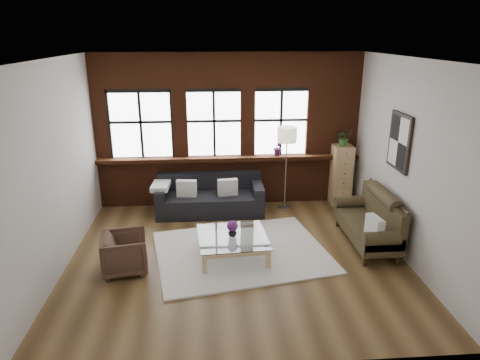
{
  "coord_description": "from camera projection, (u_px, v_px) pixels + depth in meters",
  "views": [
    {
      "loc": [
        -0.43,
        -6.34,
        3.55
      ],
      "look_at": [
        0.1,
        0.6,
        1.15
      ],
      "focal_mm": 32.0,
      "sensor_mm": 36.0,
      "label": 1
    }
  ],
  "objects": [
    {
      "name": "ceiling",
      "position": [
        236.0,
        59.0,
        6.12
      ],
      "size": [
        5.5,
        5.5,
        0.0
      ],
      "primitive_type": "plane",
      "rotation": [
        3.14,
        0.0,
        0.0
      ],
      "color": "white",
      "rests_on": "ground"
    },
    {
      "name": "brick_backwall",
      "position": [
        229.0,
        131.0,
        8.94
      ],
      "size": [
        5.5,
        0.12,
        3.2
      ],
      "primitive_type": null,
      "color": "#562714",
      "rests_on": "floor"
    },
    {
      "name": "armchair",
      "position": [
        125.0,
        253.0,
        6.64
      ],
      "size": [
        0.79,
        0.77,
        0.62
      ],
      "primitive_type": "imported",
      "rotation": [
        0.0,
        0.0,
        1.74
      ],
      "color": "#442E22",
      "rests_on": "floor"
    },
    {
      "name": "vase",
      "position": [
        232.0,
        232.0,
        7.04
      ],
      "size": [
        0.17,
        0.17,
        0.15
      ],
      "primitive_type": "imported",
      "rotation": [
        0.0,
        0.0,
        0.19
      ],
      "color": "#B2B2B2",
      "rests_on": "coffee_table"
    },
    {
      "name": "pillow_a",
      "position": [
        187.0,
        188.0,
        8.61
      ],
      "size": [
        0.41,
        0.19,
        0.34
      ],
      "primitive_type": "cube",
      "rotation": [
        0.0,
        0.0,
        -0.12
      ],
      "color": "silver",
      "rests_on": "dark_sofa"
    },
    {
      "name": "window_left",
      "position": [
        141.0,
        125.0,
        8.77
      ],
      "size": [
        1.38,
        0.1,
        1.5
      ],
      "primitive_type": null,
      "color": "black",
      "rests_on": "brick_backwall"
    },
    {
      "name": "wall_poster",
      "position": [
        400.0,
        142.0,
        7.04
      ],
      "size": [
        0.05,
        0.74,
        0.94
      ],
      "primitive_type": null,
      "color": "black",
      "rests_on": "wall_right"
    },
    {
      "name": "sill_plant",
      "position": [
        278.0,
        147.0,
        9.01
      ],
      "size": [
        0.21,
        0.17,
        0.37
      ],
      "primitive_type": "imported",
      "rotation": [
        0.0,
        0.0,
        -0.05
      ],
      "color": "#62256C",
      "rests_on": "sill_ledge"
    },
    {
      "name": "flowers",
      "position": [
        232.0,
        226.0,
        7.01
      ],
      "size": [
        0.19,
        0.19,
        0.19
      ],
      "primitive_type": "sphere",
      "color": "#62256C",
      "rests_on": "vase"
    },
    {
      "name": "window_right",
      "position": [
        281.0,
        123.0,
        8.98
      ],
      "size": [
        1.38,
        0.1,
        1.5
      ],
      "primitive_type": null,
      "color": "black",
      "rests_on": "brick_backwall"
    },
    {
      "name": "wall_front",
      "position": [
        254.0,
        238.0,
        4.28
      ],
      "size": [
        5.5,
        0.0,
        5.5
      ],
      "primitive_type": "plane",
      "rotation": [
        -1.57,
        0.0,
        0.0
      ],
      "color": "beige",
      "rests_on": "ground"
    },
    {
      "name": "vintage_settee",
      "position": [
        367.0,
        219.0,
        7.46
      ],
      "size": [
        0.78,
        1.76,
        0.94
      ],
      "primitive_type": null,
      "color": "#362C19",
      "rests_on": "floor"
    },
    {
      "name": "floor_lamp",
      "position": [
        286.0,
        165.0,
        8.86
      ],
      "size": [
        0.4,
        0.4,
        1.9
      ],
      "primitive_type": null,
      "color": "#A5A5A8",
      "rests_on": "floor"
    },
    {
      "name": "wall_left",
      "position": [
        55.0,
        169.0,
        6.44
      ],
      "size": [
        0.0,
        5.0,
        5.0
      ],
      "primitive_type": "plane",
      "rotation": [
        1.57,
        0.0,
        1.57
      ],
      "color": "beige",
      "rests_on": "ground"
    },
    {
      "name": "sill_ledge",
      "position": [
        229.0,
        158.0,
        9.04
      ],
      "size": [
        5.5,
        0.3,
        0.08
      ],
      "primitive_type": "cube",
      "color": "#562714",
      "rests_on": "brick_backwall"
    },
    {
      "name": "pillow_b",
      "position": [
        228.0,
        187.0,
        8.67
      ],
      "size": [
        0.41,
        0.19,
        0.34
      ],
      "primitive_type": "cube",
      "rotation": [
        0.0,
        0.0,
        0.13
      ],
      "color": "silver",
      "rests_on": "dark_sofa"
    },
    {
      "name": "wall_back",
      "position": [
        228.0,
        131.0,
        9.0
      ],
      "size": [
        5.5,
        0.0,
        5.5
      ],
      "primitive_type": "plane",
      "rotation": [
        1.57,
        0.0,
        0.0
      ],
      "color": "beige",
      "rests_on": "ground"
    },
    {
      "name": "window_mid",
      "position": [
        214.0,
        124.0,
        8.88
      ],
      "size": [
        1.38,
        0.1,
        1.5
      ],
      "primitive_type": null,
      "color": "black",
      "rests_on": "brick_backwall"
    },
    {
      "name": "wall_right",
      "position": [
        408.0,
        162.0,
        6.84
      ],
      "size": [
        0.0,
        5.0,
        5.0
      ],
      "primitive_type": "plane",
      "rotation": [
        1.57,
        0.0,
        -1.57
      ],
      "color": "beige",
      "rests_on": "ground"
    },
    {
      "name": "shag_rug",
      "position": [
        241.0,
        252.0,
        7.29
      ],
      "size": [
        3.17,
        2.68,
        0.03
      ],
      "primitive_type": "cube",
      "rotation": [
        0.0,
        0.0,
        0.18
      ],
      "color": "beige",
      "rests_on": "floor"
    },
    {
      "name": "coffee_table",
      "position": [
        233.0,
        246.0,
        7.13
      ],
      "size": [
        1.2,
        1.2,
        0.38
      ],
      "primitive_type": null,
      "rotation": [
        0.0,
        0.0,
        0.07
      ],
      "color": "tan",
      "rests_on": "shag_rug"
    },
    {
      "name": "pillow_settee",
      "position": [
        375.0,
        227.0,
        6.91
      ],
      "size": [
        0.2,
        0.4,
        0.34
      ],
      "primitive_type": "cube",
      "rotation": [
        0.0,
        0.0,
        0.17
      ],
      "color": "silver",
      "rests_on": "vintage_settee"
    },
    {
      "name": "floor",
      "position": [
        237.0,
        257.0,
        7.16
      ],
      "size": [
        5.5,
        5.5,
        0.0
      ],
      "primitive_type": "plane",
      "color": "#51391D",
      "rests_on": "ground"
    },
    {
      "name": "drawer_chest",
      "position": [
        341.0,
        175.0,
        9.18
      ],
      "size": [
        0.4,
        0.4,
        1.31
      ],
      "primitive_type": "cube",
      "color": "tan",
      "rests_on": "floor"
    },
    {
      "name": "dark_sofa",
      "position": [
        210.0,
        195.0,
        8.8
      ],
      "size": [
        2.17,
        0.88,
        0.79
      ],
      "primitive_type": null,
      "color": "black",
      "rests_on": "floor"
    },
    {
      "name": "potted_plant_top",
      "position": [
        344.0,
        137.0,
        8.9
      ],
      "size": [
        0.33,
        0.29,
        0.36
      ],
      "primitive_type": "imported",
      "rotation": [
        0.0,
        0.0,
        0.01
      ],
      "color": "#2D5923",
      "rests_on": "drawer_chest"
    }
  ]
}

